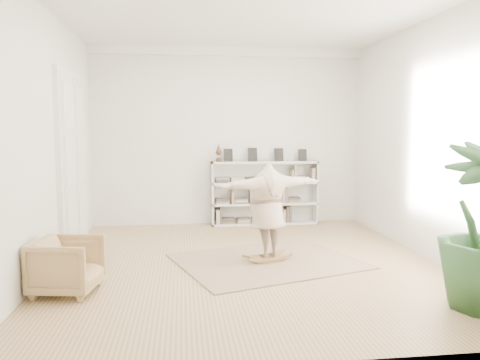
% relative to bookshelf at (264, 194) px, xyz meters
% --- Properties ---
extents(floor, '(6.00, 6.00, 0.00)m').
position_rel_bookshelf_xyz_m(floor, '(-0.74, -2.82, -0.64)').
color(floor, '#8F6E49').
rests_on(floor, ground).
extents(room_shell, '(6.00, 6.00, 6.00)m').
position_rel_bookshelf_xyz_m(room_shell, '(-0.74, 0.12, 2.87)').
color(room_shell, silver).
rests_on(room_shell, floor).
extents(doors, '(0.09, 1.78, 2.92)m').
position_rel_bookshelf_xyz_m(doors, '(-3.45, -1.52, 0.76)').
color(doors, white).
rests_on(doors, floor).
extents(bookshelf, '(2.20, 0.35, 1.64)m').
position_rel_bookshelf_xyz_m(bookshelf, '(0.00, 0.00, 0.00)').
color(bookshelf, silver).
rests_on(bookshelf, floor).
extents(armchair, '(0.84, 0.82, 0.66)m').
position_rel_bookshelf_xyz_m(armchair, '(-3.04, -3.81, -0.30)').
color(armchair, tan).
rests_on(armchair, floor).
extents(rug, '(3.00, 2.69, 0.02)m').
position_rel_bookshelf_xyz_m(rug, '(-0.45, -2.79, -0.63)').
color(rug, tan).
rests_on(rug, floor).
extents(rocker_board, '(0.56, 0.43, 0.10)m').
position_rel_bookshelf_xyz_m(rocker_board, '(-0.45, -2.79, -0.57)').
color(rocker_board, olive).
rests_on(rocker_board, rug).
extents(person, '(1.76, 0.98, 1.38)m').
position_rel_bookshelf_xyz_m(person, '(-0.45, -2.79, 0.18)').
color(person, '#C5AA94').
rests_on(person, rocker_board).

